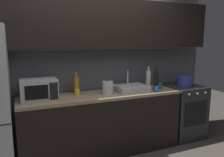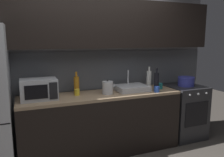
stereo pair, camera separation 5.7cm
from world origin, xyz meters
name	(u,v)px [view 1 (the left image)]	position (x,y,z in m)	size (l,w,h in m)	color
back_wall	(95,48)	(0.00, 1.20, 1.55)	(4.07, 0.44, 2.50)	slate
counter_run	(102,123)	(0.00, 0.90, 0.45)	(2.33, 0.60, 0.90)	black
oven_range	(183,111)	(1.50, 0.90, 0.45)	(0.60, 0.62, 0.90)	#232326
microwave	(39,89)	(-0.86, 0.92, 1.04)	(0.46, 0.35, 0.27)	#A8AAAF
sink_basin	(131,88)	(0.50, 0.93, 0.94)	(0.48, 0.38, 0.30)	#ADAFB5
kettle	(108,88)	(0.07, 0.85, 0.99)	(0.19, 0.15, 0.21)	#B7BABF
wine_bottle_white	(148,79)	(0.87, 1.04, 1.04)	(0.08, 0.08, 0.34)	silver
wine_bottle_amber	(76,85)	(-0.33, 1.08, 1.03)	(0.08, 0.08, 0.31)	#B27019
wine_bottle_dark	(156,81)	(0.85, 0.79, 1.04)	(0.07, 0.07, 0.34)	black
mug_blue	(157,89)	(0.80, 0.69, 0.94)	(0.08, 0.08, 0.09)	#234299
mug_yellow	(77,92)	(-0.35, 0.94, 0.94)	(0.07, 0.07, 0.09)	gold
mug_teal	(159,86)	(0.98, 0.88, 0.94)	(0.09, 0.09, 0.09)	#19666B
cooking_pot	(185,81)	(1.51, 0.90, 0.98)	(0.27, 0.27, 0.15)	#333899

